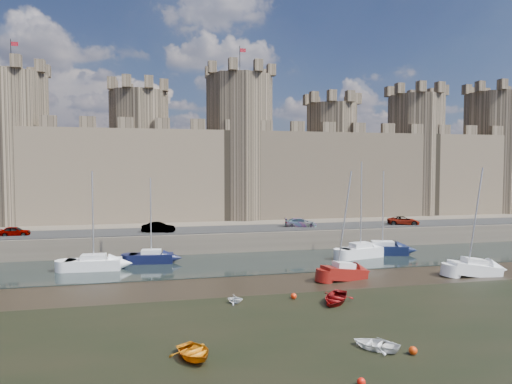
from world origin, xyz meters
TOP-DOWN VIEW (x-y plane):
  - ground at (0.00, 0.00)m, footprint 160.00×160.00m
  - water_channel at (0.00, 24.00)m, footprint 160.00×12.00m
  - quay at (0.00, 60.00)m, footprint 160.00×60.00m
  - road at (0.00, 34.00)m, footprint 160.00×7.00m
  - castle at (-0.64, 48.00)m, footprint 108.50×11.00m
  - car_0 at (-28.28, 33.81)m, footprint 3.46×1.45m
  - car_1 at (-11.40, 32.85)m, footprint 4.29×2.31m
  - car_2 at (7.86, 34.09)m, footprint 4.67×2.75m
  - car_3 at (23.03, 33.06)m, footprint 4.87×3.40m
  - sailboat_0 at (-18.13, 23.83)m, footprint 5.58×2.37m
  - sailboat_1 at (-12.29, 26.09)m, footprint 4.95×2.43m
  - sailboat_2 at (11.86, 23.68)m, footprint 5.58×3.17m
  - sailboat_3 at (15.44, 25.07)m, footprint 6.26×3.95m
  - sailboat_4 at (5.75, 14.55)m, footprint 4.74×2.66m
  - sailboat_5 at (19.07, 13.20)m, footprint 5.14×2.38m
  - dinghy_0 at (-9.93, -0.72)m, footprint 3.17×3.74m
  - dinghy_2 at (0.69, -1.54)m, footprint 3.32×3.39m
  - dinghy_3 at (-5.85, 9.10)m, footprint 1.82×1.77m
  - dinghy_4 at (1.89, 7.45)m, footprint 3.98×4.15m
  - buoy_1 at (-0.94, 9.35)m, footprint 0.48×0.48m
  - buoy_2 at (2.36, -2.79)m, footprint 0.49×0.49m
  - buoy_3 at (3.15, 9.46)m, footprint 0.48×0.48m
  - buoy_4 at (-2.19, -5.59)m, footprint 0.42×0.42m

SIDE VIEW (x-z plane):
  - ground at x=0.00m, z-range 0.00..0.00m
  - water_channel at x=0.00m, z-range 0.00..0.08m
  - buoy_4 at x=-2.19m, z-range 0.00..0.42m
  - buoy_3 at x=3.15m, z-range 0.00..0.48m
  - buoy_1 at x=-0.94m, z-range 0.00..0.48m
  - buoy_2 at x=2.36m, z-range 0.00..0.49m
  - dinghy_2 at x=0.69m, z-range 0.00..0.57m
  - dinghy_0 at x=-9.93m, z-range 0.00..0.66m
  - dinghy_4 at x=1.89m, z-range 0.00..0.70m
  - dinghy_3 at x=-5.85m, z-range 0.00..0.73m
  - sailboat_4 at x=5.75m, z-range -4.46..5.98m
  - sailboat_1 at x=-12.29m, z-range -3.99..5.53m
  - sailboat_5 at x=19.07m, z-range -4.61..6.15m
  - sailboat_3 at x=15.44m, z-range -4.33..5.91m
  - sailboat_0 at x=-18.13m, z-range -4.34..5.94m
  - sailboat_2 at x=11.86m, z-range -4.79..6.56m
  - quay at x=0.00m, z-range 0.00..2.50m
  - road at x=0.00m, z-range 2.50..2.60m
  - car_0 at x=-28.28m, z-range 2.50..3.67m
  - car_3 at x=23.03m, z-range 2.50..3.73m
  - car_2 at x=7.86m, z-range 2.50..3.77m
  - car_1 at x=-11.40m, z-range 2.50..3.84m
  - castle at x=-0.64m, z-range -2.83..26.17m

